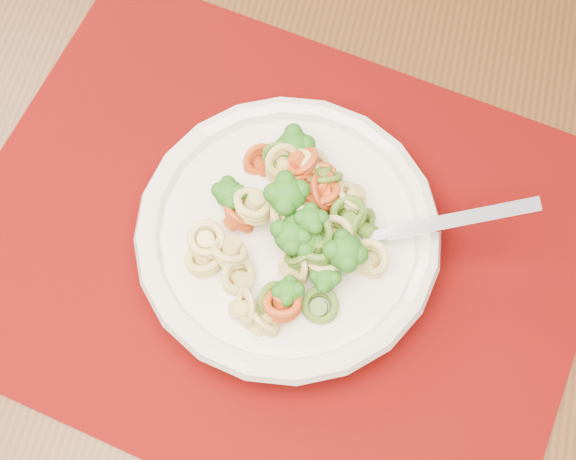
{
  "coord_description": "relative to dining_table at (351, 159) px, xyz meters",
  "views": [
    {
      "loc": [
        0.27,
        -0.27,
        1.37
      ],
      "look_at": [
        0.28,
        -0.05,
        0.81
      ],
      "focal_mm": 50.0,
      "sensor_mm": 36.0,
      "label": 1
    }
  ],
  "objects": [
    {
      "name": "fork",
      "position": [
        -0.02,
        -0.14,
        0.15
      ],
      "size": [
        0.18,
        0.03,
        0.08
      ],
      "primitive_type": null,
      "rotation": [
        0.0,
        -0.35,
        0.02
      ],
      "color": "silver",
      "rests_on": "pasta_bowl"
    },
    {
      "name": "pasta_bowl",
      "position": [
        -0.07,
        -0.13,
        0.13
      ],
      "size": [
        0.24,
        0.24,
        0.05
      ],
      "color": "silver",
      "rests_on": "placemat"
    },
    {
      "name": "placemat",
      "position": [
        -0.08,
        -0.13,
        0.1
      ],
      "size": [
        0.61,
        0.56,
        0.0
      ],
      "primitive_type": "cube",
      "rotation": [
        0.0,
        0.0,
        -0.46
      ],
      "color": "#540803",
      "rests_on": "dining_table"
    },
    {
      "name": "pasta_broccoli_heap",
      "position": [
        -0.07,
        -0.13,
        0.15
      ],
      "size": [
        0.2,
        0.2,
        0.06
      ],
      "primitive_type": null,
      "color": "#E7D372",
      "rests_on": "pasta_bowl"
    },
    {
      "name": "dining_table",
      "position": [
        0.0,
        0.0,
        0.0
      ],
      "size": [
        1.61,
        1.27,
        0.76
      ],
      "rotation": [
        0.0,
        0.0,
        -0.29
      ],
      "color": "#4E3116",
      "rests_on": "ground"
    }
  ]
}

